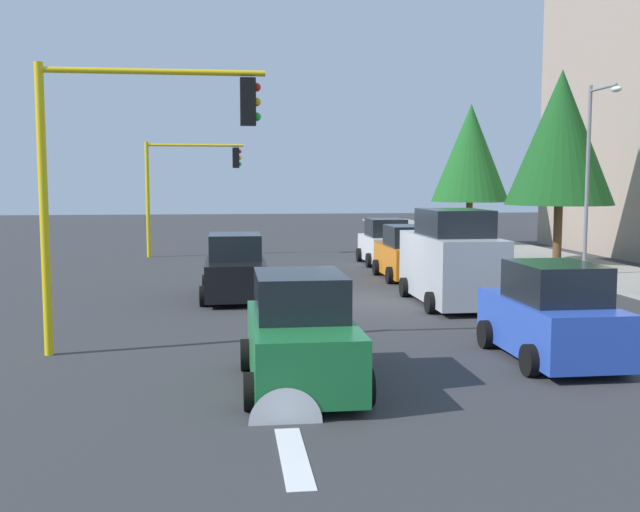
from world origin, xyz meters
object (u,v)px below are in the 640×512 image
at_px(car_white, 385,244).
at_px(car_green, 301,335).
at_px(traffic_signal_far_right, 187,176).
at_px(tree_roadside_far, 470,153).
at_px(delivery_van_silver, 451,260).
at_px(car_orange, 408,255).
at_px(street_lamp_curbside, 593,159).
at_px(car_blue, 551,316).
at_px(car_black, 235,269).
at_px(traffic_signal_near_right, 131,151).
at_px(tree_roadside_mid, 561,138).

distance_m(car_white, car_green, 19.38).
bearing_deg(car_green, traffic_signal_far_right, -172.35).
bearing_deg(tree_roadside_far, delivery_van_silver, -20.01).
xyz_separation_m(tree_roadside_far, car_orange, (13.25, -6.77, -4.21)).
bearing_deg(street_lamp_curbside, car_blue, -30.33).
bearing_deg(car_black, car_blue, 35.41).
relative_size(delivery_van_silver, car_orange, 1.24).
distance_m(car_white, car_blue, 17.36).
bearing_deg(car_orange, traffic_signal_near_right, -38.24).
bearing_deg(tree_roadside_far, car_green, -24.13).
xyz_separation_m(traffic_signal_far_right, street_lamp_curbside, (10.39, 14.86, 0.51)).
bearing_deg(car_black, car_orange, 121.09).
height_order(traffic_signal_far_right, tree_roadside_mid, tree_roadside_mid).
relative_size(traffic_signal_far_right, traffic_signal_near_right, 0.91).
height_order(tree_roadside_far, car_green, tree_roadside_far).
xyz_separation_m(car_black, car_orange, (-3.81, 6.32, -0.00)).
xyz_separation_m(tree_roadside_mid, car_black, (7.07, -13.59, -4.47)).
bearing_deg(car_green, tree_roadside_far, 155.87).
bearing_deg(car_white, delivery_van_silver, -1.71).
relative_size(street_lamp_curbside, delivery_van_silver, 1.46).
xyz_separation_m(street_lamp_curbside, car_orange, (-1.14, -6.47, -3.45)).
distance_m(tree_roadside_mid, car_black, 15.95).
relative_size(traffic_signal_far_right, car_blue, 1.43).
height_order(tree_roadside_mid, car_blue, tree_roadside_mid).
distance_m(car_green, car_orange, 14.68).
bearing_deg(traffic_signal_far_right, car_green, 7.65).
height_order(car_white, car_orange, same).
height_order(car_green, car_black, same).
bearing_deg(tree_roadside_mid, car_blue, -25.30).
xyz_separation_m(delivery_van_silver, car_black, (-1.81, -6.21, -0.38)).
distance_m(tree_roadside_far, car_orange, 15.47).
xyz_separation_m(tree_roadside_far, car_black, (17.07, -13.09, -4.21)).
bearing_deg(tree_roadside_mid, car_green, -36.57).
xyz_separation_m(traffic_signal_far_right, car_orange, (9.25, 8.39, -2.95)).
distance_m(traffic_signal_far_right, tree_roadside_mid, 16.84).
bearing_deg(street_lamp_curbside, car_orange, -99.96).
height_order(traffic_signal_near_right, car_white, traffic_signal_near_right).
distance_m(car_white, car_orange, 4.89).
xyz_separation_m(street_lamp_curbside, car_blue, (11.33, -6.63, -3.45)).
distance_m(traffic_signal_near_right, tree_roadside_mid, 21.10).
distance_m(traffic_signal_far_right, car_blue, 23.41).
xyz_separation_m(car_green, car_blue, (-1.22, 5.14, -0.00)).
xyz_separation_m(traffic_signal_near_right, car_blue, (1.72, 8.31, -3.29)).
relative_size(car_black, car_orange, 1.04).
bearing_deg(traffic_signal_near_right, traffic_signal_far_right, 179.77).
height_order(tree_roadside_far, car_blue, tree_roadside_far).
bearing_deg(car_black, traffic_signal_far_right, -171.01).
bearing_deg(tree_roadside_mid, car_white, -103.03).
bearing_deg(delivery_van_silver, tree_roadside_far, 159.99).
relative_size(car_white, car_orange, 0.96).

